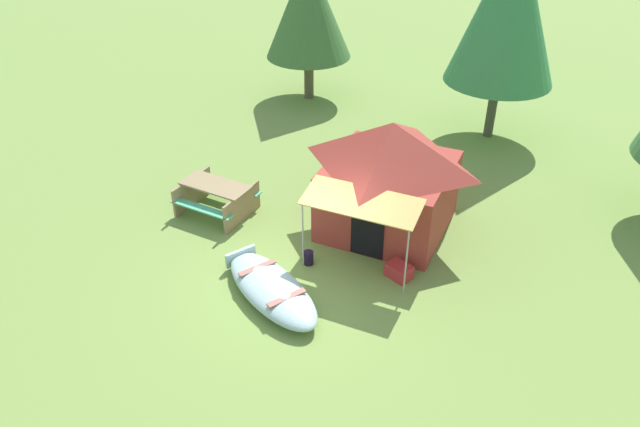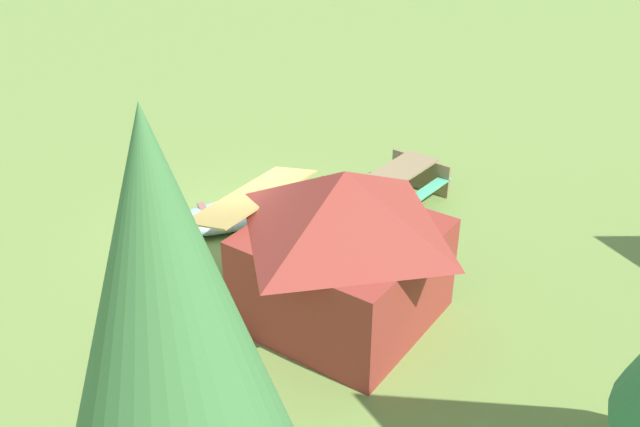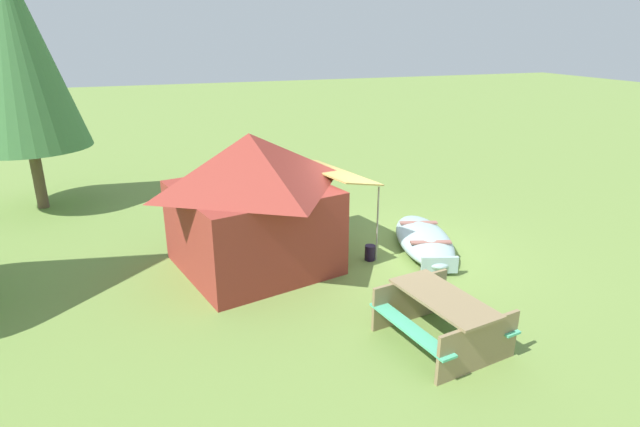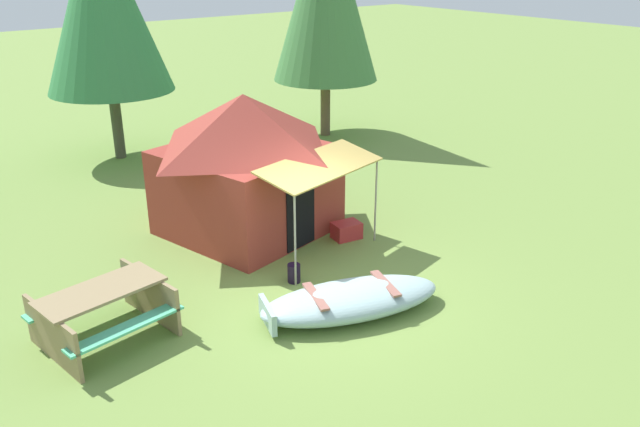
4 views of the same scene
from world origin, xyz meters
name	(u,v)px [view 1 (image 1 of 4)]	position (x,y,z in m)	size (l,w,h in m)	color
ground_plane	(299,280)	(0.00, 0.00, 0.00)	(80.00, 80.00, 0.00)	olive
beached_rowboat	(272,288)	(-0.08, -0.77, 0.23)	(3.09, 1.93, 0.44)	#9AB9BB
canvas_cabin_tent	(390,175)	(0.37, 2.90, 1.41)	(3.56, 4.31, 2.72)	maroon
picnic_table	(216,195)	(-3.31, 0.84, 0.49)	(1.93, 1.71, 0.80)	#8D7752
cooler_box	(399,271)	(1.65, 1.39, 0.16)	(0.53, 0.38, 0.32)	#B02A2C
fuel_can	(309,258)	(-0.18, 0.57, 0.16)	(0.22, 0.22, 0.32)	black
pine_tree_back_left	(509,5)	(0.19, 9.07, 3.96)	(3.15, 3.15, 6.15)	#434735
pine_tree_far_center	(308,7)	(-6.15, 8.09, 3.13)	(2.86, 2.86, 4.80)	brown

